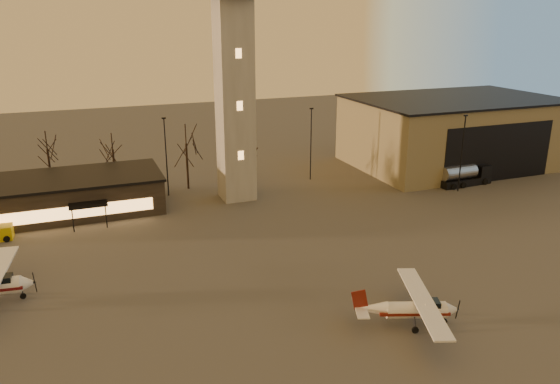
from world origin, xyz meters
name	(u,v)px	position (x,y,z in m)	size (l,w,h in m)	color
ground	(348,310)	(0.00, 0.00, 0.00)	(220.00, 220.00, 0.00)	#474542
control_tower	(234,67)	(0.00, 30.00, 16.33)	(6.80, 6.80, 32.60)	gray
hangar	(453,131)	(36.00, 33.98, 5.15)	(30.60, 20.60, 10.30)	#7B6F51
terminal	(50,197)	(-21.99, 31.98, 2.16)	(25.40, 12.20, 4.30)	black
light_poles	(238,154)	(0.50, 31.00, 5.41)	(58.50, 12.25, 10.14)	black
tree_row	(115,146)	(-13.70, 39.16, 5.94)	(37.20, 9.20, 8.80)	black
cessna_front	(417,312)	(3.85, -3.62, 1.01)	(8.60, 10.50, 2.95)	silver
fuel_truck	(464,177)	(30.52, 24.00, 1.13)	(7.82, 2.85, 2.86)	black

